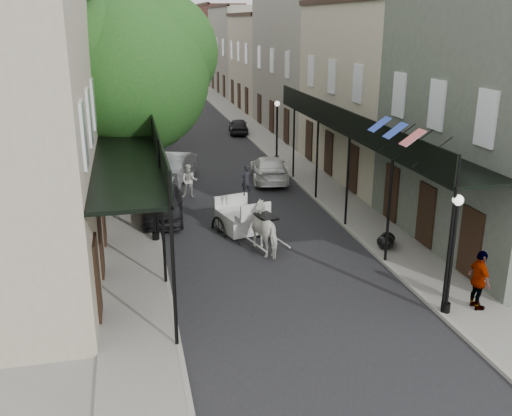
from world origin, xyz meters
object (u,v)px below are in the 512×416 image
lamppost_right_far (277,130)px  horse (268,229)px  lamppost_left (153,194)px  car_right_near (269,169)px  pedestrian_walking (189,181)px  tree_far (133,62)px  lamppost_right_near (452,253)px  car_left_near (163,204)px  pedestrian_sidewalk_right (479,280)px  car_right_far (238,126)px  car_left_far (143,117)px  tree_near (140,69)px  pedestrian_sidewalk_left (117,167)px  carriage (236,202)px  car_left_mid (173,169)px

lamppost_right_far → horse: (-4.04, -13.88, -1.14)m
lamppost_left → car_right_near: size_ratio=0.79×
pedestrian_walking → tree_far: bearing=114.1°
lamppost_right_near → lamppost_right_far: 20.00m
pedestrian_walking → car_left_near: (-1.52, -3.01, -0.12)m
tree_far → pedestrian_walking: tree_far is taller
pedestrian_sidewalk_right → car_right_far: (-1.54, 29.82, -0.46)m
lamppost_right_near → car_left_far: bearing=102.6°
tree_near → pedestrian_sidewalk_left: tree_near is taller
lamppost_right_near → pedestrian_sidewalk_right: size_ratio=1.97×
carriage → car_left_near: 3.53m
tree_far → car_left_near: bearing=-87.6°
lamppost_right_near → tree_far: bearing=107.7°
car_right_near → horse: bearing=84.4°
car_left_far → car_right_far: size_ratio=1.58×
carriage → car_left_near: size_ratio=0.70×
car_left_mid → pedestrian_sidewalk_right: bearing=-42.7°
lamppost_right_near → pedestrian_sidewalk_right: (1.04, 0.00, -0.99)m
lamppost_right_far → car_right_far: (-0.50, 9.82, -1.45)m
tree_far → lamppost_right_far: bearing=-36.5°
pedestrian_walking → lamppost_left: bearing=-95.1°
car_left_far → tree_far: bearing=-72.6°
carriage → pedestrian_sidewalk_left: size_ratio=1.78×
car_left_mid → car_right_near: (5.23, -0.91, -0.07)m
car_left_mid → car_left_far: 17.69m
car_left_near → car_left_mid: bearing=85.8°
carriage → pedestrian_sidewalk_left: carriage is taller
car_right_near → tree_far: bearing=-47.2°
lamppost_right_near → car_right_near: lamppost_right_near is taller
car_left_near → car_right_far: 20.40m
carriage → car_right_near: bearing=51.3°
lamppost_left → carriage: bearing=14.1°
car_left_far → carriage: bearing=-61.7°
pedestrian_sidewalk_right → horse: bearing=43.3°
tree_far → car_right_near: bearing=-56.1°
lamppost_left → car_right_far: lamppost_left is taller
lamppost_right_far → tree_far: bearing=143.5°
pedestrian_walking → car_left_near: size_ratio=0.40×
lamppost_right_near → pedestrian_sidewalk_left: size_ratio=2.16×
lamppost_right_far → carriage: 12.13m
car_left_far → car_right_near: size_ratio=1.20×
pedestrian_sidewalk_left → car_left_mid: (2.95, -0.20, -0.23)m
carriage → car_left_far: carriage is taller
lamppost_right_near → lamppost_left: size_ratio=1.00×
car_left_far → pedestrian_walking: bearing=-64.1°
lamppost_right_near → car_right_near: (-1.50, 16.00, -1.37)m
tree_near → car_right_far: bearing=66.2°
lamppost_right_far → car_right_near: size_ratio=0.79×
horse → carriage: 2.85m
tree_far → car_right_near: 13.31m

